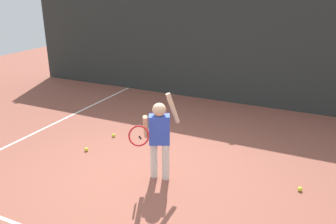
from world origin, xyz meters
name	(u,v)px	position (x,y,z in m)	size (l,w,h in m)	color
ground_plane	(143,174)	(0.00, 0.00, 0.00)	(20.00, 20.00, 0.00)	brown
court_line_sideline	(54,123)	(-2.72, 1.00, 0.00)	(0.05, 9.00, 0.00)	white
back_fence_windscreen	(224,43)	(0.00, 4.03, 1.45)	(11.30, 0.08, 2.89)	#282D2B
fence_post_0	(50,28)	(-5.50, 4.09, 1.52)	(0.09, 0.09, 3.04)	slate
fence_post_1	(225,40)	(0.00, 4.09, 1.52)	(0.09, 0.09, 3.04)	slate
tennis_player	(159,135)	(0.29, -0.01, 0.73)	(0.51, 0.79, 1.35)	silver
tennis_ball_2	(86,149)	(-1.29, 0.25, 0.03)	(0.07, 0.07, 0.07)	#CCE033
tennis_ball_4	(114,135)	(-1.20, 0.97, 0.03)	(0.07, 0.07, 0.07)	#CCE033
tennis_ball_5	(300,189)	(2.26, 0.54, 0.03)	(0.07, 0.07, 0.07)	#CCE033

